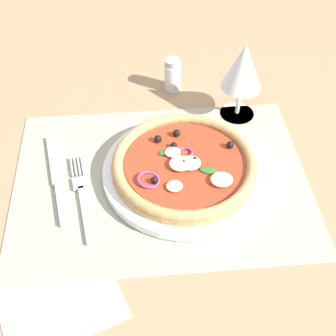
# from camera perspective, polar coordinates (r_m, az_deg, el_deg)

# --- Properties ---
(ground_plane) EXTENTS (1.90, 1.40, 0.02)m
(ground_plane) POSITION_cam_1_polar(r_m,az_deg,el_deg) (0.76, -0.87, -2.17)
(ground_plane) COLOR #9E7A56
(placemat) EXTENTS (0.47, 0.35, 0.00)m
(placemat) POSITION_cam_1_polar(r_m,az_deg,el_deg) (0.75, -0.88, -1.46)
(placemat) COLOR #A39984
(placemat) RESTS_ON ground_plane
(plate) EXTENTS (0.26, 0.26, 0.01)m
(plate) POSITION_cam_1_polar(r_m,az_deg,el_deg) (0.75, 2.02, -0.44)
(plate) COLOR white
(plate) RESTS_ON placemat
(pizza) EXTENTS (0.23, 0.23, 0.03)m
(pizza) POSITION_cam_1_polar(r_m,az_deg,el_deg) (0.73, 2.06, 0.51)
(pizza) COLOR tan
(pizza) RESTS_ON plate
(fork) EXTENTS (0.04, 0.18, 0.00)m
(fork) POSITION_cam_1_polar(r_m,az_deg,el_deg) (0.73, -10.72, -2.95)
(fork) COLOR #B2B5BA
(fork) RESTS_ON placemat
(knife) EXTENTS (0.05, 0.20, 0.01)m
(knife) POSITION_cam_1_polar(r_m,az_deg,el_deg) (0.77, -13.58, -0.98)
(knife) COLOR #B2B5BA
(knife) RESTS_ON placemat
(wine_glass) EXTENTS (0.07, 0.07, 0.15)m
(wine_glass) POSITION_cam_1_polar(r_m,az_deg,el_deg) (0.82, 9.32, 12.17)
(wine_glass) COLOR silver
(wine_glass) RESTS_ON ground_plane
(napkin) EXTENTS (0.19, 0.18, 0.00)m
(napkin) POSITION_cam_1_polar(r_m,az_deg,el_deg) (0.64, -13.53, -15.16)
(napkin) COLOR white
(napkin) RESTS_ON ground_plane
(pepper_shaker) EXTENTS (0.03, 0.03, 0.07)m
(pepper_shaker) POSITION_cam_1_polar(r_m,az_deg,el_deg) (0.91, 0.57, 11.48)
(pepper_shaker) COLOR silver
(pepper_shaker) RESTS_ON ground_plane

